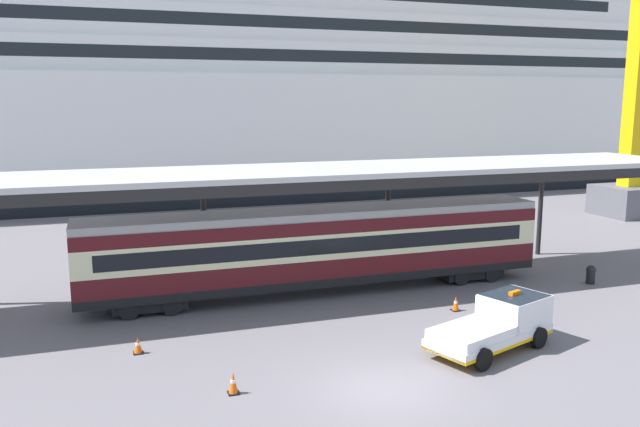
# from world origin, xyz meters

# --- Properties ---
(ground_plane) EXTENTS (400.00, 400.00, 0.00)m
(ground_plane) POSITION_xyz_m (0.00, 0.00, 0.00)
(ground_plane) COLOR slate
(platform_canopy) EXTENTS (40.24, 6.20, 6.02)m
(platform_canopy) POSITION_xyz_m (1.56, 11.14, 5.79)
(platform_canopy) COLOR #BABABA
(platform_canopy) RESTS_ON ground
(train_carriage) EXTENTS (22.39, 2.81, 4.11)m
(train_carriage) POSITION_xyz_m (1.56, 10.74, 2.31)
(train_carriage) COLOR black
(train_carriage) RESTS_ON ground
(service_truck) EXTENTS (5.58, 3.63, 2.02)m
(service_truck) POSITION_xyz_m (5.67, 1.93, 0.99)
(service_truck) COLOR white
(service_truck) RESTS_ON ground
(traffic_cone_near) EXTENTS (0.36, 0.36, 0.67)m
(traffic_cone_near) POSITION_xyz_m (6.38, 6.20, 0.33)
(traffic_cone_near) COLOR black
(traffic_cone_near) RESTS_ON ground
(traffic_cone_mid) EXTENTS (0.36, 0.36, 0.62)m
(traffic_cone_mid) POSITION_xyz_m (-7.26, 5.69, 0.30)
(traffic_cone_mid) COLOR black
(traffic_cone_mid) RESTS_ON ground
(traffic_cone_far) EXTENTS (0.36, 0.36, 0.73)m
(traffic_cone_far) POSITION_xyz_m (-4.59, 1.28, 0.36)
(traffic_cone_far) COLOR black
(traffic_cone_far) RESTS_ON ground
(quay_bollard) EXTENTS (0.48, 0.48, 0.96)m
(quay_bollard) POSITION_xyz_m (15.11, 7.74, 0.52)
(quay_bollard) COLOR black
(quay_bollard) RESTS_ON ground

